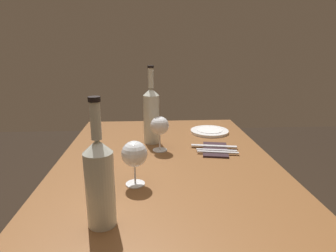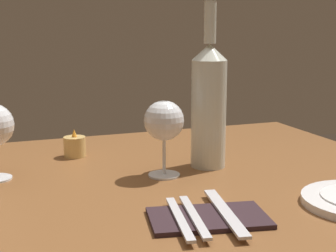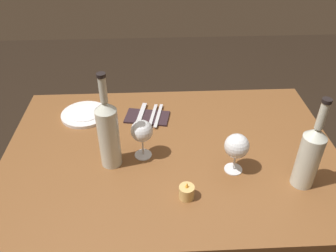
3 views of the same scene
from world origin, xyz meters
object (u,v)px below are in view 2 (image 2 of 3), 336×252
object	(u,v)px
folded_napkin	(208,218)
table_knife	(225,212)
wine_bottle_second	(209,103)
fork_inner	(194,216)
votive_candle	(75,147)
wine_glass_right	(164,123)
fork_outer	(180,218)

from	to	relation	value
folded_napkin	table_knife	distance (m)	0.03
wine_bottle_second	fork_inner	world-z (taller)	wine_bottle_second
votive_candle	fork_inner	world-z (taller)	votive_candle
wine_bottle_second	votive_candle	world-z (taller)	wine_bottle_second
votive_candle	folded_napkin	distance (m)	0.49
wine_glass_right	fork_inner	bearing A→B (deg)	-99.09
votive_candle	fork_inner	distance (m)	0.48
votive_candle	fork_inner	size ratio (longest dim) A/B	0.37
table_knife	fork_inner	bearing A→B (deg)	180.00
folded_napkin	wine_bottle_second	bearing A→B (deg)	65.41
votive_candle	fork_outer	world-z (taller)	votive_candle
fork_outer	votive_candle	bearing A→B (deg)	99.75
votive_candle	table_knife	bearing A→B (deg)	-71.17
votive_candle	fork_outer	distance (m)	0.48
wine_glass_right	votive_candle	xyz separation A→B (m)	(-0.15, 0.22, -0.09)
wine_bottle_second	fork_inner	xyz separation A→B (m)	(-0.16, -0.29, -0.13)
wine_glass_right	fork_inner	world-z (taller)	wine_glass_right
wine_glass_right	fork_outer	world-z (taller)	wine_glass_right
wine_bottle_second	table_knife	world-z (taller)	wine_bottle_second
folded_napkin	table_knife	bearing A→B (deg)	0.00
folded_napkin	fork_outer	xyz separation A→B (m)	(-0.05, 0.00, 0.01)
wine_glass_right	folded_napkin	distance (m)	0.28
wine_bottle_second	fork_outer	xyz separation A→B (m)	(-0.18, -0.29, -0.13)
table_knife	folded_napkin	bearing A→B (deg)	180.00
wine_glass_right	folded_napkin	xyz separation A→B (m)	(-0.02, -0.25, -0.11)
wine_glass_right	table_knife	distance (m)	0.27
votive_candle	fork_outer	xyz separation A→B (m)	(0.08, -0.47, -0.01)
wine_bottle_second	table_knife	xyz separation A→B (m)	(-0.10, -0.29, -0.13)
fork_outer	table_knife	world-z (taller)	same
wine_bottle_second	table_knife	bearing A→B (deg)	-109.45
folded_napkin	table_knife	xyz separation A→B (m)	(0.03, 0.00, 0.01)
wine_glass_right	fork_inner	distance (m)	0.28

